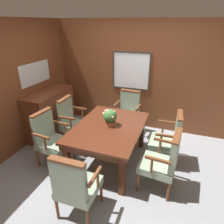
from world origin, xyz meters
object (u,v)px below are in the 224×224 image
Objects in this scene: dining_table at (109,131)px; sideboard_cabinet at (51,114)px; chair_head_far at (128,112)px; chair_left_far at (72,120)px; chair_left_near at (50,137)px; chair_head_near at (75,185)px; chair_right_near at (164,160)px; chair_right_far at (169,137)px; potted_plant at (110,117)px.

dining_table is 1.65m from sideboard_cabinet.
sideboard_cabinet is (-1.59, -0.67, -0.01)m from chair_head_far.
chair_head_far is at bearing -51.81° from chair_left_far.
sideboard_cabinet is at bearing 40.72° from chair_left_near.
sideboard_cabinet is (-1.58, 1.69, -0.01)m from chair_head_near.
chair_right_near is (0.98, 0.86, 0.00)m from chair_head_near.
chair_head_far is 1.28m from chair_right_far.
chair_head_near is 1.29m from chair_left_near.
sideboard_cabinet reaches higher than chair_right_far.
chair_left_near is 1.00× the size of chair_right_far.
chair_left_near is 1.81m from chair_head_far.
chair_right_far is 1.10m from potted_plant.
chair_left_near is at bearing 177.28° from chair_left_far.
chair_left_far is 1.95m from chair_right_far.
chair_right_far is at bearing -65.07° from chair_left_near.
sideboard_cabinet is (-1.58, 0.49, -0.13)m from dining_table.
sideboard_cabinet reaches higher than chair_right_near.
potted_plant is at bearing -87.13° from chair_head_far.
potted_plant is at bearing -15.93° from sideboard_cabinet.
dining_table is at bearing -64.11° from chair_left_near.
chair_right_near is 1.00× the size of chair_right_far.
chair_right_near is 0.68m from chair_right_far.
chair_right_far is (0.98, 1.54, 0.00)m from chair_head_near.
sideboard_cabinet is at bearing -153.69° from chair_head_far.
chair_right_far is 3.23× the size of potted_plant.
chair_left_near is 3.23× the size of potted_plant.
potted_plant is at bearing -106.04° from chair_right_near.
sideboard_cabinet reaches higher than chair_head_far.
potted_plant is (0.00, 0.03, 0.25)m from dining_table.
potted_plant is at bearing -109.93° from chair_left_far.
chair_head_near reaches higher than dining_table.
sideboard_cabinet is (-2.57, 0.15, -0.01)m from chair_right_far.
dining_table is at bearing -111.84° from chair_left_far.
potted_plant is at bearing -90.49° from chair_head_near.
dining_table is at bearing -90.28° from chair_head_near.
dining_table is 1.56× the size of chair_head_near.
chair_left_far is (-0.96, 1.56, 0.00)m from chair_head_near.
chair_head_near is at bearing -149.95° from chair_left_far.
chair_left_near is 1.12m from potted_plant.
chair_left_far is at bearing -136.80° from chair_head_far.
chair_head_far is 1.19m from potted_plant.
chair_head_far is at bearing -133.27° from chair_right_far.
chair_right_far is at bearing -3.29° from sideboard_cabinet.
chair_left_near is at bearing -84.43° from chair_right_near.
chair_right_near is at bearing -3.49° from chair_right_far.
chair_head_far is (0.98, 1.52, 0.00)m from chair_left_near.
potted_plant reaches higher than chair_left_near.
chair_head_far is 1.00× the size of chair_left_far.
chair_right_far reaches higher than dining_table.
chair_left_near is at bearing -73.50° from chair_right_far.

